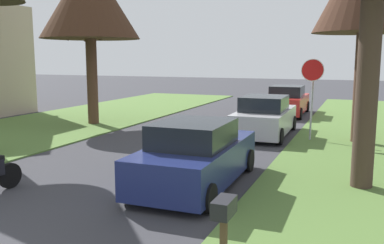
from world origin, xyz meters
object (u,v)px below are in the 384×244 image
object	(u,v)px
stop_sign_far	(312,82)
parked_sedan_navy	(196,156)
parked_sedan_red	(287,101)
parked_sedan_silver	(265,117)
curbside_mailbox	(224,219)

from	to	relation	value
stop_sign_far	parked_sedan_navy	bearing A→B (deg)	-105.90
parked_sedan_navy	parked_sedan_red	distance (m)	13.63
parked_sedan_navy	parked_sedan_silver	distance (m)	7.12
parked_sedan_navy	curbside_mailbox	size ratio (longest dim) A/B	3.48
stop_sign_far	parked_sedan_navy	size ratio (longest dim) A/B	0.67
parked_sedan_silver	parked_sedan_navy	bearing A→B (deg)	-90.85
parked_sedan_silver	parked_sedan_red	world-z (taller)	same
parked_sedan_navy	parked_sedan_red	world-z (taller)	same
curbside_mailbox	parked_sedan_red	bearing A→B (deg)	96.86
parked_sedan_navy	parked_sedan_silver	bearing A→B (deg)	89.15
parked_sedan_navy	stop_sign_far	bearing A→B (deg)	74.10
stop_sign_far	parked_sedan_silver	distance (m)	2.36
parked_sedan_silver	curbside_mailbox	distance (m)	11.62
stop_sign_far	parked_sedan_red	size ratio (longest dim) A/B	0.67
parked_sedan_silver	curbside_mailbox	size ratio (longest dim) A/B	3.48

